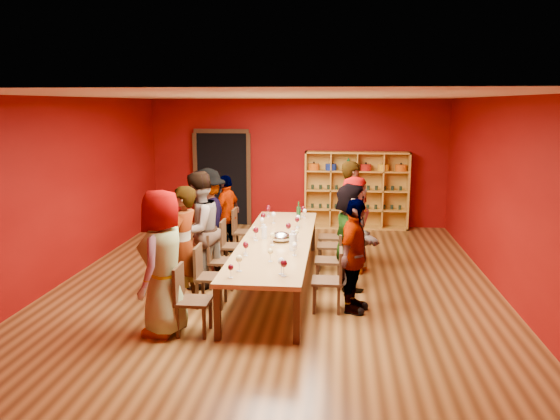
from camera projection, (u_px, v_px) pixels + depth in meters
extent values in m
cube|color=#553316|center=(276.00, 285.00, 8.85)|extent=(7.10, 9.10, 0.02)
cube|color=#690605|center=(297.00, 163.00, 12.96)|extent=(7.10, 0.02, 3.00)
cube|color=#690605|center=(211.00, 288.00, 4.16)|extent=(7.10, 0.02, 3.00)
cube|color=#690605|center=(63.00, 190.00, 8.92)|extent=(0.02, 9.10, 3.00)
cube|color=#690605|center=(508.00, 197.00, 8.20)|extent=(0.02, 9.10, 3.00)
cube|color=white|center=(276.00, 95.00, 8.27)|extent=(7.10, 9.10, 0.02)
cube|color=#A67D45|center=(276.00, 242.00, 8.71)|extent=(1.10, 4.50, 0.06)
cube|color=#301D10|center=(217.00, 314.00, 6.71)|extent=(0.08, 0.08, 0.69)
cube|color=#301D10|center=(264.00, 232.00, 10.95)|extent=(0.08, 0.08, 0.69)
cube|color=#301D10|center=(297.00, 317.00, 6.61)|extent=(0.08, 0.08, 0.69)
cube|color=#301D10|center=(313.00, 234.00, 10.85)|extent=(0.08, 0.08, 0.69)
cube|color=black|center=(223.00, 179.00, 13.15)|extent=(1.20, 0.14, 2.20)
cube|color=#301D10|center=(221.00, 131.00, 12.86)|extent=(1.32, 0.06, 0.10)
cube|color=#301D10|center=(196.00, 179.00, 13.15)|extent=(0.10, 0.06, 2.20)
cube|color=#301D10|center=(249.00, 180.00, 13.02)|extent=(0.10, 0.06, 2.20)
cube|color=#BF842B|center=(306.00, 189.00, 12.83)|extent=(0.04, 0.40, 1.80)
cube|color=#BF842B|center=(408.00, 191.00, 12.59)|extent=(0.04, 0.40, 1.80)
cube|color=#BF842B|center=(357.00, 153.00, 12.54)|extent=(2.40, 0.40, 0.04)
cube|color=#BF842B|center=(355.00, 227.00, 12.88)|extent=(2.40, 0.40, 0.04)
cube|color=#BF842B|center=(356.00, 189.00, 12.89)|extent=(2.40, 0.02, 1.80)
cube|color=#BF842B|center=(356.00, 209.00, 12.79)|extent=(2.36, 0.38, 0.03)
cube|color=#BF842B|center=(356.00, 190.00, 12.71)|extent=(2.36, 0.38, 0.03)
cube|color=#BF842B|center=(357.00, 171.00, 12.62)|extent=(2.36, 0.38, 0.03)
cube|color=#BF842B|center=(331.00, 190.00, 12.77)|extent=(0.03, 0.38, 1.76)
cube|color=#BF842B|center=(356.00, 190.00, 12.71)|extent=(0.03, 0.38, 1.76)
cube|color=#BF842B|center=(382.00, 191.00, 12.65)|extent=(0.03, 0.38, 1.76)
cylinder|color=#D95C0C|center=(314.00, 167.00, 12.71)|extent=(0.26, 0.26, 0.15)
sphere|color=black|center=(314.00, 163.00, 12.69)|extent=(0.05, 0.05, 0.05)
cylinder|color=navy|center=(331.00, 167.00, 12.67)|extent=(0.26, 0.26, 0.15)
sphere|color=black|center=(331.00, 163.00, 12.65)|extent=(0.05, 0.05, 0.05)
cylinder|color=#175E2F|center=(348.00, 169.00, 12.63)|extent=(0.26, 0.26, 0.08)
cone|color=#175E2F|center=(348.00, 162.00, 12.60)|extent=(0.24, 0.24, 0.22)
cylinder|color=#A41A12|center=(366.00, 167.00, 12.58)|extent=(0.26, 0.26, 0.15)
sphere|color=black|center=(366.00, 163.00, 12.56)|extent=(0.05, 0.05, 0.05)
cylinder|color=yellow|center=(383.00, 168.00, 12.54)|extent=(0.26, 0.26, 0.15)
sphere|color=black|center=(383.00, 163.00, 12.52)|extent=(0.05, 0.05, 0.05)
cylinder|color=#D95C0C|center=(401.00, 168.00, 12.50)|extent=(0.26, 0.26, 0.15)
sphere|color=black|center=(401.00, 164.00, 12.48)|extent=(0.05, 0.05, 0.05)
cylinder|color=black|center=(312.00, 206.00, 12.89)|extent=(0.07, 0.07, 0.10)
cylinder|color=black|center=(320.00, 206.00, 12.87)|extent=(0.07, 0.07, 0.10)
cylinder|color=black|center=(328.00, 206.00, 12.85)|extent=(0.07, 0.07, 0.10)
cylinder|color=black|center=(336.00, 206.00, 12.83)|extent=(0.07, 0.07, 0.10)
cylinder|color=black|center=(344.00, 206.00, 12.81)|extent=(0.07, 0.07, 0.10)
cylinder|color=black|center=(352.00, 206.00, 12.79)|extent=(0.07, 0.07, 0.10)
cylinder|color=black|center=(360.00, 207.00, 12.77)|extent=(0.07, 0.07, 0.10)
cylinder|color=black|center=(368.00, 207.00, 12.75)|extent=(0.07, 0.07, 0.10)
cylinder|color=black|center=(376.00, 207.00, 12.73)|extent=(0.07, 0.07, 0.10)
cylinder|color=black|center=(384.00, 207.00, 12.71)|extent=(0.07, 0.07, 0.10)
cylinder|color=black|center=(392.00, 207.00, 12.70)|extent=(0.07, 0.07, 0.10)
cylinder|color=black|center=(400.00, 207.00, 12.68)|extent=(0.07, 0.07, 0.10)
cylinder|color=black|center=(313.00, 187.00, 12.80)|extent=(0.07, 0.07, 0.10)
cylinder|color=black|center=(321.00, 187.00, 12.78)|extent=(0.07, 0.07, 0.10)
cylinder|color=black|center=(328.00, 187.00, 12.76)|extent=(0.07, 0.07, 0.10)
cylinder|color=black|center=(336.00, 187.00, 12.74)|extent=(0.07, 0.07, 0.10)
cylinder|color=black|center=(344.00, 187.00, 12.72)|extent=(0.07, 0.07, 0.10)
cylinder|color=black|center=(352.00, 187.00, 12.70)|extent=(0.07, 0.07, 0.10)
cylinder|color=black|center=(360.00, 188.00, 12.69)|extent=(0.07, 0.07, 0.10)
cylinder|color=black|center=(368.00, 188.00, 12.67)|extent=(0.07, 0.07, 0.10)
cylinder|color=black|center=(376.00, 188.00, 12.65)|extent=(0.07, 0.07, 0.10)
cylinder|color=black|center=(385.00, 188.00, 12.63)|extent=(0.07, 0.07, 0.10)
cylinder|color=black|center=(393.00, 188.00, 12.61)|extent=(0.07, 0.07, 0.10)
cylinder|color=black|center=(401.00, 188.00, 12.59)|extent=(0.07, 0.07, 0.10)
cube|color=#301D10|center=(194.00, 301.00, 6.90)|extent=(0.42, 0.42, 0.04)
cube|color=#301D10|center=(178.00, 282.00, 6.87)|extent=(0.04, 0.40, 0.44)
cube|color=#301D10|center=(177.00, 323.00, 6.79)|extent=(0.04, 0.04, 0.41)
cube|color=#301D10|center=(204.00, 324.00, 6.76)|extent=(0.04, 0.04, 0.41)
cube|color=#301D10|center=(185.00, 312.00, 7.12)|extent=(0.04, 0.04, 0.41)
cube|color=#301D10|center=(210.00, 313.00, 7.09)|extent=(0.04, 0.04, 0.41)
imported|color=silver|center=(163.00, 263.00, 6.84)|extent=(0.59, 0.95, 1.85)
cube|color=#301D10|center=(211.00, 277.00, 7.85)|extent=(0.42, 0.42, 0.04)
cube|color=#301D10|center=(198.00, 261.00, 7.82)|extent=(0.04, 0.40, 0.44)
cube|color=#301D10|center=(197.00, 296.00, 7.74)|extent=(0.04, 0.04, 0.41)
cube|color=#301D10|center=(221.00, 297.00, 7.71)|extent=(0.04, 0.04, 0.41)
cube|color=#301D10|center=(203.00, 288.00, 8.07)|extent=(0.04, 0.04, 0.41)
cube|color=#301D10|center=(226.00, 289.00, 8.04)|extent=(0.04, 0.04, 0.41)
imported|color=#4F5055|center=(183.00, 246.00, 7.80)|extent=(0.60, 0.73, 1.75)
cube|color=#301D10|center=(223.00, 261.00, 8.64)|extent=(0.42, 0.42, 0.04)
cube|color=#301D10|center=(211.00, 246.00, 8.61)|extent=(0.04, 0.40, 0.44)
cube|color=#301D10|center=(210.00, 278.00, 8.54)|extent=(0.04, 0.04, 0.41)
cube|color=#301D10|center=(232.00, 279.00, 8.50)|extent=(0.04, 0.04, 0.41)
cube|color=#301D10|center=(215.00, 271.00, 8.87)|extent=(0.04, 0.04, 0.41)
cube|color=#301D10|center=(236.00, 272.00, 8.83)|extent=(0.04, 0.04, 0.41)
imported|color=#5E82C1|center=(198.00, 230.00, 8.59)|extent=(0.81, 1.02, 1.85)
cube|color=#301D10|center=(234.00, 246.00, 9.54)|extent=(0.42, 0.42, 0.04)
cube|color=#301D10|center=(223.00, 233.00, 9.51)|extent=(0.04, 0.40, 0.44)
cube|color=#301D10|center=(223.00, 261.00, 9.44)|extent=(0.04, 0.04, 0.41)
cube|color=#301D10|center=(242.00, 262.00, 9.40)|extent=(0.04, 0.04, 0.41)
cube|color=#301D10|center=(226.00, 256.00, 9.77)|extent=(0.04, 0.04, 0.41)
cube|color=#301D10|center=(245.00, 256.00, 9.73)|extent=(0.04, 0.04, 0.41)
imported|color=#CE8A8B|center=(208.00, 220.00, 9.50)|extent=(0.58, 1.20, 1.80)
cube|color=#301D10|center=(244.00, 232.00, 10.60)|extent=(0.42, 0.42, 0.04)
cube|color=#301D10|center=(234.00, 220.00, 10.58)|extent=(0.04, 0.40, 0.44)
cube|color=#301D10|center=(234.00, 245.00, 10.50)|extent=(0.04, 0.04, 0.41)
cube|color=#301D10|center=(252.00, 246.00, 10.46)|extent=(0.04, 0.04, 0.41)
cube|color=#301D10|center=(237.00, 241.00, 10.83)|extent=(0.04, 0.04, 0.41)
cube|color=#301D10|center=(254.00, 241.00, 10.79)|extent=(0.04, 0.04, 0.41)
imported|color=beige|center=(227.00, 215.00, 10.57)|extent=(0.66, 0.99, 1.54)
cube|color=#301D10|center=(327.00, 281.00, 7.67)|extent=(0.42, 0.42, 0.04)
cube|color=#301D10|center=(341.00, 265.00, 7.61)|extent=(0.04, 0.40, 0.44)
cube|color=#301D10|center=(314.00, 300.00, 7.57)|extent=(0.04, 0.04, 0.41)
cube|color=#301D10|center=(339.00, 301.00, 7.53)|extent=(0.04, 0.04, 0.41)
cube|color=#301D10|center=(315.00, 292.00, 7.90)|extent=(0.04, 0.04, 0.41)
cube|color=#301D10|center=(339.00, 293.00, 7.87)|extent=(0.04, 0.04, 0.41)
imported|color=#15193B|center=(354.00, 256.00, 7.56)|extent=(0.69, 1.03, 1.61)
cube|color=#301D10|center=(328.00, 261.00, 8.68)|extent=(0.42, 0.42, 0.04)
cube|color=#301D10|center=(340.00, 246.00, 8.61)|extent=(0.04, 0.40, 0.44)
cube|color=#301D10|center=(317.00, 277.00, 8.57)|extent=(0.04, 0.04, 0.41)
cube|color=#301D10|center=(339.00, 278.00, 8.53)|extent=(0.04, 0.04, 0.41)
cube|color=#301D10|center=(318.00, 271.00, 8.90)|extent=(0.04, 0.04, 0.41)
cube|color=#301D10|center=(339.00, 271.00, 8.87)|extent=(0.04, 0.04, 0.41)
imported|color=#525257|center=(350.00, 236.00, 8.56)|extent=(0.81, 1.62, 1.68)
cube|color=#301D10|center=(329.00, 246.00, 9.58)|extent=(0.42, 0.42, 0.04)
cube|color=#301D10|center=(340.00, 233.00, 9.51)|extent=(0.04, 0.40, 0.44)
cube|color=#301D10|center=(319.00, 261.00, 9.47)|extent=(0.04, 0.04, 0.41)
cube|color=#301D10|center=(339.00, 261.00, 9.44)|extent=(0.04, 0.04, 0.41)
cube|color=#301D10|center=(320.00, 255.00, 9.81)|extent=(0.04, 0.04, 0.41)
cube|color=#301D10|center=(339.00, 256.00, 9.77)|extent=(0.04, 0.04, 0.41)
imported|color=pink|center=(354.00, 224.00, 9.46)|extent=(0.65, 0.90, 1.66)
cube|color=#301D10|center=(330.00, 237.00, 10.20)|extent=(0.42, 0.42, 0.04)
cube|color=#301D10|center=(340.00, 225.00, 10.13)|extent=(0.04, 0.40, 0.44)
cube|color=#301D10|center=(320.00, 251.00, 10.09)|extent=(0.04, 0.04, 0.41)
cube|color=#301D10|center=(339.00, 251.00, 10.06)|extent=(0.04, 0.04, 0.41)
cube|color=#301D10|center=(321.00, 246.00, 10.42)|extent=(0.04, 0.04, 0.41)
cube|color=#301D10|center=(339.00, 247.00, 10.39)|extent=(0.04, 0.04, 0.41)
imported|color=pink|center=(352.00, 211.00, 10.06)|extent=(0.51, 0.69, 1.86)
cylinder|color=white|center=(281.00, 274.00, 6.93)|extent=(0.07, 0.07, 0.01)
cylinder|color=white|center=(281.00, 269.00, 6.92)|extent=(0.01, 0.01, 0.12)
ellipsoid|color=white|center=(281.00, 261.00, 6.90)|extent=(0.09, 0.09, 0.10)
cylinder|color=white|center=(246.00, 255.00, 7.79)|extent=(0.07, 0.07, 0.01)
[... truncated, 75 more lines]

